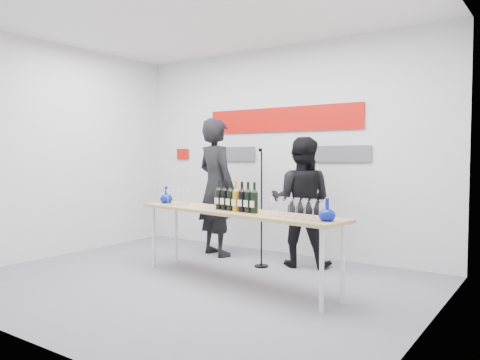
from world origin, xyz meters
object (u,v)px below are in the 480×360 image
object	(u,v)px
presenter_left	(216,187)
presenter_right	(301,202)
tasting_table	(235,216)
mic_stand	(261,231)

from	to	relation	value
presenter_left	presenter_right	xyz separation A→B (m)	(1.31, 0.10, -0.14)
tasting_table	mic_stand	distance (m)	0.86
presenter_left	mic_stand	world-z (taller)	presenter_left
presenter_left	mic_stand	xyz separation A→B (m)	(0.92, -0.25, -0.51)
tasting_table	presenter_right	distance (m)	1.17
presenter_left	mic_stand	bearing A→B (deg)	-177.60
presenter_right	presenter_left	bearing A→B (deg)	-12.04
presenter_right	mic_stand	distance (m)	0.64
presenter_right	mic_stand	xyz separation A→B (m)	(-0.38, -0.35, -0.37)
presenter_right	tasting_table	bearing A→B (deg)	62.08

